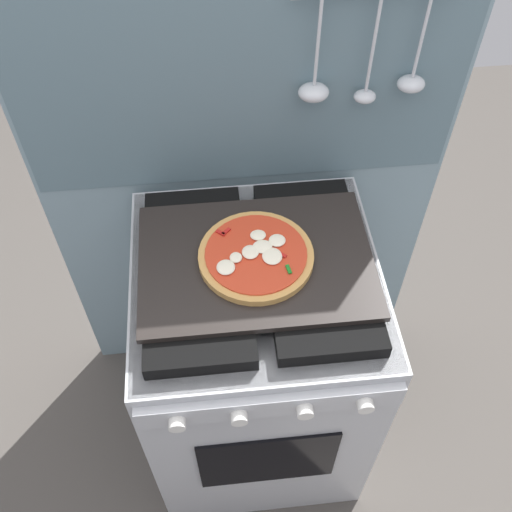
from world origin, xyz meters
The scene contains 5 objects.
ground_plane centered at (0.00, 0.00, 0.00)m, with size 4.00×4.00×0.00m, color #4C4742.
kitchen_backsplash centered at (0.00, 0.33, 0.79)m, with size 1.10×0.09×1.55m.
stove centered at (0.00, 0.00, 0.45)m, with size 0.60×0.64×0.90m.
baking_tray centered at (0.00, 0.00, 0.91)m, with size 0.54×0.38×0.02m, color black.
pizza_left centered at (0.00, 0.00, 0.93)m, with size 0.27×0.27×0.03m.
Camera 1 is at (-0.09, -0.84, 1.98)m, focal length 41.54 mm.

